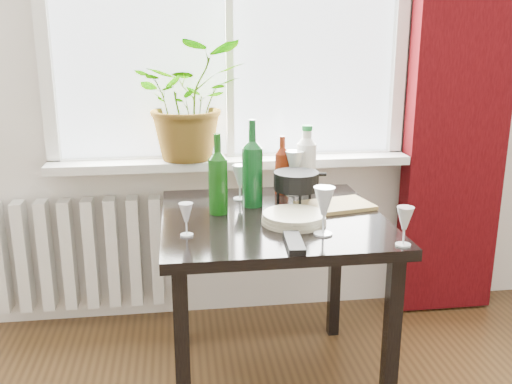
{
  "coord_description": "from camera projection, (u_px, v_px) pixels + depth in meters",
  "views": [
    {
      "loc": [
        -0.25,
        -0.52,
        1.42
      ],
      "look_at": [
        0.03,
        1.55,
        0.84
      ],
      "focal_mm": 40.0,
      "sensor_mm": 36.0,
      "label": 1
    }
  ],
  "objects": [
    {
      "name": "windowsill",
      "position": [
        232.0,
        162.0,
        2.74
      ],
      "size": [
        1.72,
        0.2,
        0.04
      ],
      "color": "silver",
      "rests_on": "ground"
    },
    {
      "name": "curtain",
      "position": [
        463.0,
        60.0,
        2.74
      ],
      "size": [
        0.5,
        0.12,
        2.56
      ],
      "color": "#320407",
      "rests_on": "ground"
    },
    {
      "name": "radiator",
      "position": [
        80.0,
        254.0,
        2.79
      ],
      "size": [
        0.8,
        0.1,
        0.55
      ],
      "color": "silver",
      "rests_on": "ground"
    },
    {
      "name": "table",
      "position": [
        272.0,
        238.0,
        2.23
      ],
      "size": [
        0.85,
        0.85,
        0.74
      ],
      "color": "black",
      "rests_on": "ground"
    },
    {
      "name": "potted_plant",
      "position": [
        190.0,
        100.0,
        2.64
      ],
      "size": [
        0.53,
        0.47,
        0.56
      ],
      "primitive_type": "imported",
      "rotation": [
        0.0,
        0.0,
        0.08
      ],
      "color": "#328022",
      "rests_on": "windowsill"
    },
    {
      "name": "wine_bottle_left",
      "position": [
        218.0,
        174.0,
        2.2
      ],
      "size": [
        0.08,
        0.08,
        0.32
      ],
      "primitive_type": null,
      "rotation": [
        0.0,
        0.0,
        -0.07
      ],
      "color": "#0E420C",
      "rests_on": "table"
    },
    {
      "name": "wine_bottle_right",
      "position": [
        252.0,
        163.0,
        2.29
      ],
      "size": [
        0.11,
        0.11,
        0.36
      ],
      "primitive_type": null,
      "rotation": [
        0.0,
        0.0,
        -0.35
      ],
      "color": "#0C3E17",
      "rests_on": "table"
    },
    {
      "name": "bottle_amber",
      "position": [
        282.0,
        164.0,
        2.49
      ],
      "size": [
        0.08,
        0.08,
        0.26
      ],
      "primitive_type": null,
      "rotation": [
        0.0,
        0.0,
        0.27
      ],
      "color": "#651C0B",
      "rests_on": "table"
    },
    {
      "name": "cleaning_bottle",
      "position": [
        306.0,
        158.0,
        2.51
      ],
      "size": [
        0.11,
        0.11,
        0.3
      ],
      "primitive_type": null,
      "rotation": [
        0.0,
        0.0,
        0.26
      ],
      "color": "white",
      "rests_on": "table"
    },
    {
      "name": "wineglass_front_right",
      "position": [
        324.0,
        211.0,
        1.98
      ],
      "size": [
        0.1,
        0.1,
        0.18
      ],
      "primitive_type": null,
      "rotation": [
        0.0,
        0.0,
        -0.37
      ],
      "color": "white",
      "rests_on": "table"
    },
    {
      "name": "wineglass_far_right",
      "position": [
        404.0,
        226.0,
        1.88
      ],
      "size": [
        0.08,
        0.08,
        0.14
      ],
      "primitive_type": null,
      "rotation": [
        0.0,
        0.0,
        -0.39
      ],
      "color": "silver",
      "rests_on": "table"
    },
    {
      "name": "wineglass_back_center",
      "position": [
        294.0,
        172.0,
        2.48
      ],
      "size": [
        0.11,
        0.11,
        0.2
      ],
      "primitive_type": null,
      "rotation": [
        0.0,
        0.0,
        -0.43
      ],
      "color": "silver",
      "rests_on": "table"
    },
    {
      "name": "wineglass_back_left",
      "position": [
        240.0,
        182.0,
        2.4
      ],
      "size": [
        0.07,
        0.07,
        0.15
      ],
      "primitive_type": null,
      "rotation": [
        0.0,
        0.0,
        0.04
      ],
      "color": "#B3B8C1",
      "rests_on": "table"
    },
    {
      "name": "wineglass_front_left",
      "position": [
        186.0,
        219.0,
        1.97
      ],
      "size": [
        0.06,
        0.06,
        0.12
      ],
      "primitive_type": null,
      "rotation": [
        0.0,
        0.0,
        -0.11
      ],
      "color": "silver",
      "rests_on": "table"
    },
    {
      "name": "plate_stack",
      "position": [
        294.0,
        218.0,
        2.12
      ],
      "size": [
        0.32,
        0.32,
        0.04
      ],
      "primitive_type": "cylinder",
      "rotation": [
        0.0,
        0.0,
        0.43
      ],
      "color": "#BEBB9E",
      "rests_on": "table"
    },
    {
      "name": "fondue_pot",
      "position": [
        296.0,
        189.0,
        2.32
      ],
      "size": [
        0.23,
        0.21,
        0.14
      ],
      "primitive_type": null,
      "rotation": [
        0.0,
        0.0,
        -0.14
      ],
      "color": "black",
      "rests_on": "table"
    },
    {
      "name": "tv_remote",
      "position": [
        294.0,
        243.0,
        1.9
      ],
      "size": [
        0.07,
        0.19,
        0.02
      ],
      "primitive_type": "cube",
      "rotation": [
        0.0,
        0.0,
        -0.07
      ],
      "color": "black",
      "rests_on": "table"
    },
    {
      "name": "cutting_board",
      "position": [
        335.0,
        206.0,
        2.31
      ],
      "size": [
        0.32,
        0.24,
        0.02
      ],
      "primitive_type": "cube",
      "rotation": [
        0.0,
        0.0,
        0.21
      ],
      "color": "#A08548",
      "rests_on": "table"
    }
  ]
}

